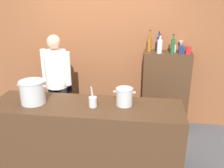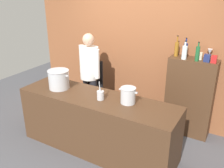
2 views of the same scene
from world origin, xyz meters
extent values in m
plane|color=#4C4C51|center=(0.00, 0.00, 0.00)|extent=(8.00, 8.00, 0.00)
cube|color=brown|center=(0.00, 1.40, 1.50)|extent=(4.40, 0.10, 3.00)
cube|color=#472D1C|center=(0.00, 0.00, 0.45)|extent=(2.48, 0.70, 0.90)
cube|color=#472D1C|center=(1.08, 1.19, 0.67)|extent=(0.76, 0.32, 1.34)
cylinder|color=black|center=(-0.54, 0.71, 0.42)|extent=(0.14, 0.14, 0.84)
cylinder|color=black|center=(-0.74, 0.77, 0.42)|extent=(0.14, 0.14, 0.84)
cylinder|color=white|center=(-0.64, 0.74, 1.13)|extent=(0.34, 0.34, 0.58)
cube|color=black|center=(-0.59, 0.91, 0.89)|extent=(0.29, 0.11, 0.52)
cylinder|color=white|center=(-0.43, 0.68, 1.16)|extent=(0.09, 0.09, 0.52)
cylinder|color=white|center=(-0.85, 0.80, 1.16)|extent=(0.09, 0.09, 0.52)
sphere|color=tan|center=(-0.64, 0.74, 1.55)|extent=(0.21, 0.21, 0.21)
cylinder|color=#B7BABF|center=(-0.70, -0.01, 1.05)|extent=(0.32, 0.32, 0.29)
cylinder|color=#B7BABF|center=(-0.70, -0.01, 1.19)|extent=(0.33, 0.33, 0.01)
cube|color=#B7BABF|center=(-0.88, -0.01, 1.14)|extent=(0.04, 0.02, 0.02)
cube|color=#B7BABF|center=(-0.52, -0.01, 1.14)|extent=(0.04, 0.02, 0.02)
cylinder|color=#B7BABF|center=(0.48, 0.07, 1.01)|extent=(0.21, 0.21, 0.22)
cylinder|color=#B7BABF|center=(0.48, 0.07, 1.12)|extent=(0.22, 0.22, 0.01)
cube|color=#B7BABF|center=(0.36, 0.07, 1.08)|extent=(0.04, 0.02, 0.02)
cube|color=#B7BABF|center=(0.60, 0.07, 1.08)|extent=(0.04, 0.02, 0.02)
cylinder|color=#B7BABF|center=(0.09, -0.03, 0.97)|extent=(0.10, 0.10, 0.13)
cylinder|color=#B7BABF|center=(0.09, -0.04, 1.05)|extent=(0.04, 0.04, 0.25)
cylinder|color=#B7BABF|center=(0.10, -0.04, 1.04)|extent=(0.04, 0.03, 0.25)
cylinder|color=#1E592D|center=(1.14, 1.09, 1.46)|extent=(0.06, 0.06, 0.23)
cylinder|color=#1E592D|center=(1.14, 1.09, 1.60)|extent=(0.02, 0.02, 0.06)
cylinder|color=black|center=(1.14, 1.09, 1.64)|extent=(0.02, 0.02, 0.01)
cylinder|color=navy|center=(0.93, 1.20, 1.46)|extent=(0.06, 0.06, 0.23)
cylinder|color=navy|center=(0.93, 1.20, 1.61)|extent=(0.02, 0.02, 0.08)
cylinder|color=black|center=(0.93, 1.20, 1.66)|extent=(0.03, 0.03, 0.01)
cylinder|color=silver|center=(0.94, 1.10, 1.45)|extent=(0.08, 0.08, 0.21)
cylinder|color=silver|center=(0.94, 1.10, 1.59)|extent=(0.03, 0.03, 0.07)
cylinder|color=black|center=(0.94, 1.10, 1.63)|extent=(0.03, 0.03, 0.01)
cylinder|color=#8C5919|center=(0.78, 1.20, 1.46)|extent=(0.07, 0.07, 0.23)
cylinder|color=#8C5919|center=(0.78, 1.20, 1.62)|extent=(0.02, 0.02, 0.10)
cylinder|color=black|center=(0.78, 1.20, 1.68)|extent=(0.03, 0.03, 0.01)
cylinder|color=silver|center=(1.29, 1.28, 1.35)|extent=(0.06, 0.06, 0.01)
cylinder|color=silver|center=(1.29, 1.28, 1.39)|extent=(0.01, 0.01, 0.07)
cone|color=silver|center=(1.29, 1.28, 1.47)|extent=(0.08, 0.08, 0.09)
cube|color=red|center=(1.38, 1.12, 1.40)|extent=(0.08, 0.08, 0.11)
cube|color=beige|center=(1.16, 1.20, 1.40)|extent=(0.07, 0.07, 0.11)
cube|color=navy|center=(1.28, 1.13, 1.40)|extent=(0.09, 0.09, 0.11)
camera|label=1|loc=(0.71, -2.95, 2.33)|focal=41.57mm
camera|label=2|loc=(1.84, -2.71, 2.44)|focal=39.44mm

